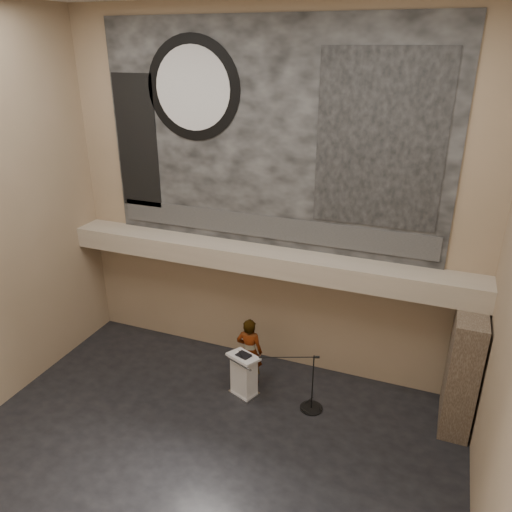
% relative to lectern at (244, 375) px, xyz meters
% --- Properties ---
extents(floor, '(10.00, 10.00, 0.00)m').
position_rel_lectern_xyz_m(floor, '(-0.04, -2.32, -0.55)').
color(floor, black).
rests_on(floor, ground).
extents(wall_back, '(10.00, 0.02, 8.50)m').
position_rel_lectern_xyz_m(wall_back, '(-0.04, 1.68, 3.70)').
color(wall_back, '#8C7559').
rests_on(wall_back, floor).
extents(soffit, '(10.00, 0.80, 0.50)m').
position_rel_lectern_xyz_m(soffit, '(-0.04, 1.28, 2.40)').
color(soffit, gray).
rests_on(soffit, wall_back).
extents(sprinkler_left, '(0.04, 0.04, 0.06)m').
position_rel_lectern_xyz_m(sprinkler_left, '(-1.64, 1.23, 2.12)').
color(sprinkler_left, '#B2893D').
rests_on(sprinkler_left, soffit).
extents(sprinkler_right, '(0.04, 0.04, 0.06)m').
position_rel_lectern_xyz_m(sprinkler_right, '(1.86, 1.23, 2.12)').
color(sprinkler_right, '#B2893D').
rests_on(sprinkler_right, soffit).
extents(banner, '(8.00, 0.05, 5.00)m').
position_rel_lectern_xyz_m(banner, '(-0.04, 1.65, 5.15)').
color(banner, black).
rests_on(banner, wall_back).
extents(banner_text_strip, '(7.76, 0.02, 0.55)m').
position_rel_lectern_xyz_m(banner_text_strip, '(-0.04, 1.61, 3.10)').
color(banner_text_strip, '#303030').
rests_on(banner_text_strip, banner).
extents(banner_clock_rim, '(2.30, 0.02, 2.30)m').
position_rel_lectern_xyz_m(banner_clock_rim, '(-1.84, 1.61, 6.15)').
color(banner_clock_rim, black).
rests_on(banner_clock_rim, banner).
extents(banner_clock_face, '(1.84, 0.02, 1.84)m').
position_rel_lectern_xyz_m(banner_clock_face, '(-1.84, 1.59, 6.15)').
color(banner_clock_face, silver).
rests_on(banner_clock_face, banner).
extents(banner_building_print, '(2.60, 0.02, 3.60)m').
position_rel_lectern_xyz_m(banner_building_print, '(2.36, 1.61, 5.25)').
color(banner_building_print, black).
rests_on(banner_building_print, banner).
extents(banner_brick_print, '(1.10, 0.02, 3.20)m').
position_rel_lectern_xyz_m(banner_brick_print, '(-3.44, 1.61, 4.85)').
color(banner_brick_print, black).
rests_on(banner_brick_print, banner).
extents(stone_pier, '(0.60, 1.40, 2.70)m').
position_rel_lectern_xyz_m(stone_pier, '(4.61, 0.83, 0.80)').
color(stone_pier, '#3F3227').
rests_on(stone_pier, floor).
extents(lectern, '(0.82, 0.71, 1.13)m').
position_rel_lectern_xyz_m(lectern, '(0.00, 0.00, 0.00)').
color(lectern, silver).
rests_on(lectern, floor).
extents(binder, '(0.37, 0.33, 0.04)m').
position_rel_lectern_xyz_m(binder, '(0.01, -0.03, 0.56)').
color(binder, black).
rests_on(binder, lectern).
extents(papers, '(0.27, 0.32, 0.00)m').
position_rel_lectern_xyz_m(papers, '(-0.09, -0.01, 0.55)').
color(papers, silver).
rests_on(papers, lectern).
extents(speaker_person, '(0.67, 0.46, 1.75)m').
position_rel_lectern_xyz_m(speaker_person, '(-0.06, 0.50, 0.32)').
color(speaker_person, silver).
rests_on(speaker_person, floor).
extents(mic_stand, '(1.37, 0.71, 1.43)m').
position_rel_lectern_xyz_m(mic_stand, '(1.57, 0.08, -0.34)').
color(mic_stand, black).
rests_on(mic_stand, floor).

